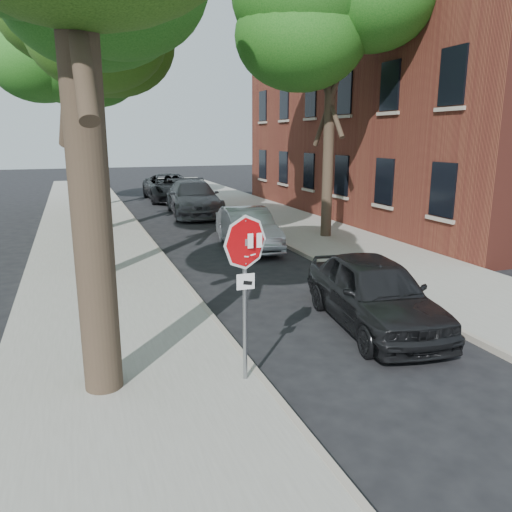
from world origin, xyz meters
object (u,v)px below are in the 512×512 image
(car_a, at_px, (374,292))
(tree_mid_b, at_px, (76,20))
(apartment_building, at_px, (441,54))
(stop_sign, at_px, (245,267))
(tree_far, at_px, (69,67))
(car_b, at_px, (248,229))
(tree_right, at_px, (330,39))
(car_c, at_px, (193,198))
(car_d, at_px, (170,187))

(car_a, bearing_deg, tree_mid_b, 119.49)
(apartment_building, bearing_deg, tree_mid_b, 179.57)
(apartment_building, height_order, stop_sign, apartment_building)
(tree_far, xyz_separation_m, car_b, (5.32, -11.74, -6.51))
(car_b, bearing_deg, tree_far, 119.41)
(tree_right, height_order, car_b, tree_right)
(tree_far, relative_size, car_b, 2.18)
(apartment_building, height_order, car_c, apartment_building)
(car_a, bearing_deg, car_d, 97.93)
(car_a, distance_m, car_b, 7.87)
(apartment_building, xyz_separation_m, tree_far, (-16.72, 7.11, -0.44))
(stop_sign, xyz_separation_m, car_a, (3.30, 1.53, -1.21))
(car_c, relative_size, car_d, 0.99)
(apartment_building, relative_size, tree_right, 2.17)
(tree_right, distance_m, car_b, 7.37)
(apartment_building, distance_m, tree_mid_b, 16.43)
(tree_mid_b, height_order, car_a, tree_mid_b)
(car_a, xyz_separation_m, car_d, (-0.06, 22.25, 0.08))
(car_a, distance_m, car_d, 22.25)
(stop_sign, distance_m, car_b, 10.04)
(tree_right, distance_m, car_a, 11.29)
(tree_mid_b, xyz_separation_m, car_d, (4.97, 9.63, -7.19))
(apartment_building, relative_size, car_b, 4.72)
(car_a, height_order, car_b, car_a)
(apartment_building, height_order, tree_right, apartment_building)
(tree_right, xyz_separation_m, car_b, (-3.38, -0.74, -6.51))
(car_d, bearing_deg, stop_sign, -96.83)
(apartment_building, xyz_separation_m, car_a, (-11.40, -12.50, -6.92))
(car_b, bearing_deg, car_a, -84.99)
(stop_sign, distance_m, tree_far, 21.88)
(tree_mid_b, distance_m, tree_right, 9.34)
(tree_mid_b, height_order, tree_right, tree_mid_b)
(tree_right, bearing_deg, car_d, 104.13)
(tree_mid_b, relative_size, car_a, 2.41)
(apartment_building, relative_size, car_c, 3.48)
(tree_right, xyz_separation_m, car_d, (-3.43, 13.64, -6.40))
(tree_mid_b, relative_size, car_b, 2.42)
(car_b, bearing_deg, car_d, 95.24)
(tree_mid_b, distance_m, car_b, 10.05)
(stop_sign, xyz_separation_m, car_b, (3.30, 9.40, -1.24))
(car_a, height_order, car_c, car_c)
(tree_far, height_order, tree_right, same)
(stop_sign, height_order, car_c, stop_sign)
(tree_far, bearing_deg, tree_mid_b, -87.56)
(tree_mid_b, distance_m, tree_far, 7.04)
(apartment_building, height_order, car_b, apartment_building)
(tree_far, relative_size, car_a, 2.16)
(tree_mid_b, bearing_deg, car_b, -43.39)
(apartment_building, bearing_deg, car_b, -157.91)
(stop_sign, bearing_deg, tree_far, 95.46)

